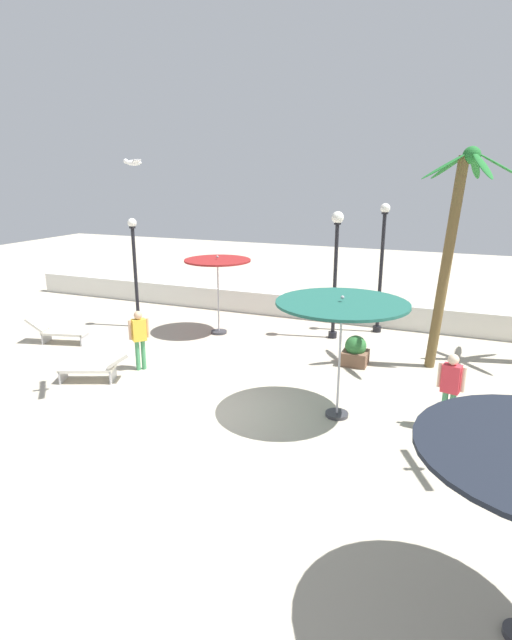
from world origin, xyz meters
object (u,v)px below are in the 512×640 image
lamp_post_2 (336,260)px  seagull_0 (133,162)px  lamp_post_1 (382,262)px  lounge_chair_0 (96,366)px  guest_1 (139,334)px  patio_umbrella_1 (218,267)px  palm_tree_1 (452,239)px  lamp_post_0 (135,269)px  lounge_chair_1 (58,331)px  patio_umbrella_2 (342,309)px  guest_0 (451,384)px  planter (355,352)px

lamp_post_2 → seagull_0: (-2.95, -6.34, 2.87)m
lamp_post_1 → lamp_post_2: lamp_post_1 is taller
lounge_chair_0 → guest_1: 1.41m
patio_umbrella_1 → palm_tree_1: size_ratio=0.45×
lamp_post_0 → lamp_post_2: 6.84m
lamp_post_2 → lounge_chair_0: (-4.80, -5.91, -2.18)m
lamp_post_2 → lounge_chair_1: lamp_post_2 is taller
patio_umbrella_2 → lounge_chair_1: (-9.49, 1.65, -2.08)m
patio_umbrella_1 → lounge_chair_0: size_ratio=1.37×
patio_umbrella_1 → guest_0: bearing=-29.5°
patio_umbrella_1 → seagull_0: bearing=-82.0°
guest_0 → patio_umbrella_1: bearing=150.5°
patio_umbrella_1 → lounge_chair_1: (-4.31, -2.87, -1.90)m
guest_0 → seagull_0: size_ratio=1.75×
patio_umbrella_1 → guest_1: bearing=-97.5°
guest_1 → seagull_0: bearing=-50.8°
palm_tree_1 → guest_0: bearing=-84.7°
patio_umbrella_1 → guest_0: 8.66m
lamp_post_0 → lamp_post_2: bearing=11.6°
lamp_post_0 → patio_umbrella_1: bearing=7.3°
planter → seagull_0: bearing=-134.8°
seagull_0 → lounge_chair_1: bearing=153.9°
lamp_post_1 → lounge_chair_0: bearing=-130.3°
seagull_0 → planter: bearing=45.2°
lamp_post_0 → planter: bearing=-5.8°
lamp_post_1 → guest_0: (2.51, -6.43, -1.40)m
lamp_post_1 → lounge_chair_0: size_ratio=2.23×
lamp_post_1 → lamp_post_2: 1.76m
patio_umbrella_2 → lamp_post_2: lamp_post_2 is taller
lounge_chair_0 → guest_1: bearing=61.8°
palm_tree_1 → lamp_post_2: palm_tree_1 is taller
lamp_post_1 → lounge_chair_1: lamp_post_1 is taller
palm_tree_1 → seagull_0: (-6.37, -4.82, 1.86)m
lamp_post_1 → patio_umbrella_2: bearing=-88.1°
lounge_chair_0 → planter: bearing=32.0°
patio_umbrella_1 → palm_tree_1: 7.25m
lamp_post_2 → guest_1: size_ratio=2.46×
patio_umbrella_2 → seagull_0: seagull_0 is taller
palm_tree_1 → lamp_post_0: (-10.10, 0.15, -1.52)m
lamp_post_0 → planter: lamp_post_0 is taller
lounge_chair_1 → planter: bearing=10.4°
palm_tree_1 → lounge_chair_0: palm_tree_1 is taller
guest_0 → planter: size_ratio=1.97×
patio_umbrella_2 → lounge_chair_1: 9.85m
guest_1 → seagull_0: size_ratio=1.75×
guest_0 → lounge_chair_0: bearing=-175.3°
lounge_chair_1 → patio_umbrella_1: bearing=33.6°
lamp_post_0 → guest_0: 11.17m
patio_umbrella_2 → lamp_post_2: bearing=105.0°
lounge_chair_1 → lamp_post_1: bearing=28.8°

